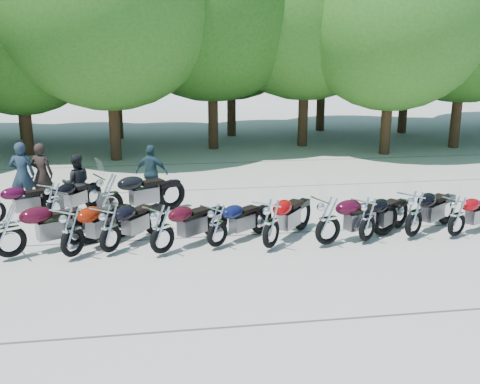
{
  "coord_description": "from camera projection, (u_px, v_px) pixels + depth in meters",
  "views": [
    {
      "loc": [
        -1.91,
        -11.35,
        4.59
      ],
      "look_at": [
        0.0,
        1.5,
        1.1
      ],
      "focal_mm": 42.0,
      "sensor_mm": 36.0,
      "label": 1
    }
  ],
  "objects": [
    {
      "name": "ground",
      "position": [
        250.0,
        258.0,
        12.31
      ],
      "size": [
        90.0,
        90.0,
        0.0
      ],
      "primitive_type": "plane",
      "color": "#9A968B",
      "rests_on": "ground"
    },
    {
      "name": "tree_2",
      "position": [
        16.0,
        23.0,
        22.16
      ],
      "size": [
        7.31,
        7.31,
        8.97
      ],
      "color": "#3A2614",
      "rests_on": "ground"
    },
    {
      "name": "tree_6",
      "position": [
        394.0,
        10.0,
        22.2
      ],
      "size": [
        8.0,
        8.0,
        9.82
      ],
      "color": "#3A2614",
      "rests_on": "ground"
    },
    {
      "name": "tree_10",
      "position": [
        13.0,
        18.0,
        25.87
      ],
      "size": [
        7.78,
        7.78,
        9.55
      ],
      "color": "#3A2614",
      "rests_on": "ground"
    },
    {
      "name": "tree_11",
      "position": [
        113.0,
        21.0,
        26.03
      ],
      "size": [
        7.56,
        7.56,
        9.28
      ],
      "color": "#3A2614",
      "rests_on": "ground"
    },
    {
      "name": "tree_12",
      "position": [
        231.0,
        17.0,
        26.8
      ],
      "size": [
        7.88,
        7.88,
        9.67
      ],
      "color": "#3A2614",
      "rests_on": "ground"
    },
    {
      "name": "tree_13",
      "position": [
        324.0,
        12.0,
        28.38
      ],
      "size": [
        8.31,
        8.31,
        10.2
      ],
      "color": "#3A2614",
      "rests_on": "ground"
    },
    {
      "name": "tree_14",
      "position": [
        410.0,
        16.0,
        27.68
      ],
      "size": [
        8.02,
        8.02,
        9.84
      ],
      "color": "#3A2614",
      "rests_on": "ground"
    },
    {
      "name": "motorcycle_0",
      "position": [
        9.0,
        230.0,
        12.0
      ],
      "size": [
        2.54,
        1.82,
        1.4
      ],
      "primitive_type": null,
      "rotation": [
        0.0,
        0.0,
        2.05
      ],
      "color": "#3A0716",
      "rests_on": "ground"
    },
    {
      "name": "motorcycle_1",
      "position": [
        72.0,
        230.0,
        12.07
      ],
      "size": [
        1.95,
        2.31,
        1.32
      ],
      "primitive_type": null,
      "rotation": [
        0.0,
        0.0,
        2.51
      ],
      "color": "maroon",
      "rests_on": "ground"
    },
    {
      "name": "motorcycle_2",
      "position": [
        110.0,
        228.0,
        12.34
      ],
      "size": [
        1.89,
        2.18,
        1.26
      ],
      "primitive_type": null,
      "rotation": [
        0.0,
        0.0,
        2.49
      ],
      "color": "black",
      "rests_on": "ground"
    },
    {
      "name": "motorcycle_3",
      "position": [
        162.0,
        228.0,
        12.26
      ],
      "size": [
        2.22,
        1.97,
        1.29
      ],
      "primitive_type": null,
      "rotation": [
        0.0,
        0.0,
        2.25
      ],
      "color": "#380712",
      "rests_on": "ground"
    },
    {
      "name": "motorcycle_4",
      "position": [
        217.0,
        224.0,
        12.68
      ],
      "size": [
        2.05,
        1.81,
        1.19
      ],
      "primitive_type": null,
      "rotation": [
        0.0,
        0.0,
        2.24
      ],
      "color": "#0C1137",
      "rests_on": "ground"
    },
    {
      "name": "motorcycle_5",
      "position": [
        271.0,
        222.0,
        12.59
      ],
      "size": [
        2.04,
        2.28,
        1.33
      ],
      "primitive_type": null,
      "rotation": [
        0.0,
        0.0,
        2.46
      ],
      "color": "#9F0506",
      "rests_on": "ground"
    },
    {
      "name": "motorcycle_6",
      "position": [
        328.0,
        219.0,
        12.78
      ],
      "size": [
        2.48,
        1.51,
        1.34
      ],
      "primitive_type": null,
      "rotation": [
        0.0,
        0.0,
        1.93
      ],
      "color": "#330716",
      "rests_on": "ground"
    },
    {
      "name": "motorcycle_7",
      "position": [
        368.0,
        218.0,
        13.05
      ],
      "size": [
        2.13,
        1.9,
        1.24
      ],
      "primitive_type": null,
      "rotation": [
        0.0,
        0.0,
        2.25
      ],
      "color": "black",
      "rests_on": "ground"
    },
    {
      "name": "motorcycle_8",
      "position": [
        414.0,
        213.0,
        13.31
      ],
      "size": [
        2.32,
        1.95,
        1.32
      ],
      "primitive_type": null,
      "rotation": [
        0.0,
        0.0,
        2.19
      ],
      "color": "black",
      "rests_on": "ground"
    },
    {
      "name": "motorcycle_9",
      "position": [
        457.0,
        215.0,
        13.38
      ],
      "size": [
        2.14,
        1.46,
        1.17
      ],
      "primitive_type": null,
      "rotation": [
        0.0,
        0.0,
        2.01
      ],
      "color": "maroon",
      "rests_on": "ground"
    },
    {
      "name": "motorcycle_11",
      "position": [
        54.0,
        200.0,
        14.55
      ],
      "size": [
        1.7,
        2.14,
        1.2
      ],
      "primitive_type": null,
      "rotation": [
        0.0,
        0.0,
        2.57
      ],
      "color": "black",
      "rests_on": "ground"
    },
    {
      "name": "motorcycle_12",
      "position": [
        110.0,
        194.0,
        14.7
      ],
      "size": [
        2.6,
        1.81,
        1.43
      ],
      "primitive_type": null,
      "rotation": [
        0.0,
        0.0,
        2.03
      ],
      "color": "black",
      "rests_on": "ground"
    },
    {
      "name": "rider_0",
      "position": [
        22.0,
        175.0,
        15.86
      ],
      "size": [
        0.7,
        0.47,
        1.89
      ],
      "primitive_type": "imported",
      "rotation": [
        0.0,
        0.0,
        3.11
      ],
      "color": "#1B2938",
      "rests_on": "ground"
    },
    {
      "name": "rider_1",
      "position": [
        77.0,
        183.0,
        15.54
      ],
      "size": [
        0.89,
        0.75,
        1.61
      ],
      "primitive_type": "imported",
      "rotation": [
        0.0,
        0.0,
        3.34
      ],
      "color": "black",
      "rests_on": "ground"
    },
    {
      "name": "rider_2",
      "position": [
        152.0,
        173.0,
        16.55
      ],
      "size": [
        1.06,
        0.71,
        1.68
      ],
      "primitive_type": "imported",
      "rotation": [
        0.0,
        0.0,
        2.8
      ],
      "color": "#213B45",
      "rests_on": "ground"
    },
    {
      "name": "rider_3",
      "position": [
        42.0,
        174.0,
        16.14
      ],
      "size": [
        0.76,
        0.62,
        1.81
      ],
      "primitive_type": "imported",
      "rotation": [
        0.0,
        0.0,
        2.83
      ],
      "color": "black",
      "rests_on": "ground"
    }
  ]
}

